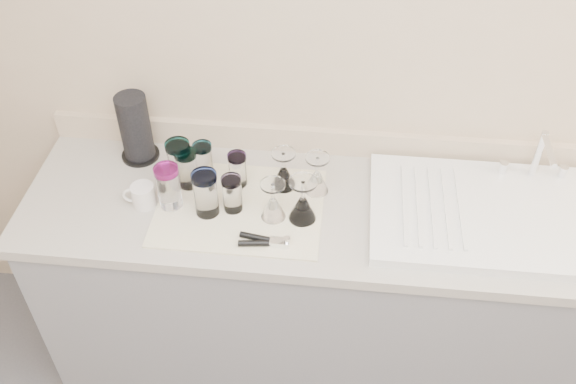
# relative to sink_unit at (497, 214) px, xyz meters

# --- Properties ---
(counter_unit) EXTENTS (2.06, 0.62, 0.90)m
(counter_unit) POSITION_rel_sink_unit_xyz_m (-0.55, -0.00, -0.47)
(counter_unit) COLOR slate
(counter_unit) RESTS_ON ground
(sink_unit) EXTENTS (0.82, 0.50, 0.22)m
(sink_unit) POSITION_rel_sink_unit_xyz_m (0.00, 0.00, 0.00)
(sink_unit) COLOR white
(sink_unit) RESTS_ON counter_unit
(dish_towel) EXTENTS (0.55, 0.42, 0.01)m
(dish_towel) POSITION_rel_sink_unit_xyz_m (-0.84, -0.04, -0.02)
(dish_towel) COLOR white
(dish_towel) RESTS_ON counter_unit
(tumbler_teal) EXTENTS (0.08, 0.08, 0.16)m
(tumbler_teal) POSITION_rel_sink_unit_xyz_m (-1.06, 0.07, 0.07)
(tumbler_teal) COLOR white
(tumbler_teal) RESTS_ON dish_towel
(tumbler_cyan) EXTENTS (0.07, 0.07, 0.13)m
(tumbler_cyan) POSITION_rel_sink_unit_xyz_m (-0.99, 0.10, 0.06)
(tumbler_cyan) COLOR white
(tumbler_cyan) RESTS_ON dish_towel
(tumbler_purple) EXTENTS (0.06, 0.06, 0.13)m
(tumbler_purple) POSITION_rel_sink_unit_xyz_m (-0.87, 0.07, 0.05)
(tumbler_purple) COLOR white
(tumbler_purple) RESTS_ON dish_towel
(tumbler_magenta) EXTENTS (0.08, 0.08, 0.16)m
(tumbler_magenta) POSITION_rel_sink_unit_xyz_m (-1.07, -0.06, 0.07)
(tumbler_magenta) COLOR white
(tumbler_magenta) RESTS_ON dish_towel
(tumbler_blue) EXTENTS (0.08, 0.08, 0.16)m
(tumbler_blue) POSITION_rel_sink_unit_xyz_m (-0.94, -0.08, 0.07)
(tumbler_blue) COLOR white
(tumbler_blue) RESTS_ON dish_towel
(tumbler_lavender) EXTENTS (0.07, 0.07, 0.13)m
(tumbler_lavender) POSITION_rel_sink_unit_xyz_m (-0.86, -0.05, 0.06)
(tumbler_lavender) COLOR white
(tumbler_lavender) RESTS_ON dish_towel
(tumbler_extra) EXTENTS (0.07, 0.07, 0.14)m
(tumbler_extra) POSITION_rel_sink_unit_xyz_m (-1.03, 0.05, 0.06)
(tumbler_extra) COLOR white
(tumbler_extra) RESTS_ON dish_towel
(goblet_back_left) EXTENTS (0.08, 0.08, 0.15)m
(goblet_back_left) POSITION_rel_sink_unit_xyz_m (-0.71, 0.08, 0.04)
(goblet_back_left) COLOR white
(goblet_back_left) RESTS_ON dish_towel
(goblet_back_right) EXTENTS (0.08, 0.08, 0.15)m
(goblet_back_right) POSITION_rel_sink_unit_xyz_m (-0.60, 0.07, 0.04)
(goblet_back_right) COLOR white
(goblet_back_right) RESTS_ON dish_towel
(goblet_front_left) EXTENTS (0.08, 0.08, 0.14)m
(goblet_front_left) POSITION_rel_sink_unit_xyz_m (-0.73, -0.07, 0.04)
(goblet_front_left) COLOR white
(goblet_front_left) RESTS_ON dish_towel
(goblet_front_right) EXTENTS (0.09, 0.09, 0.16)m
(goblet_front_right) POSITION_rel_sink_unit_xyz_m (-0.63, -0.07, 0.04)
(goblet_front_right) COLOR white
(goblet_front_right) RESTS_ON dish_towel
(can_opener) EXTENTS (0.16, 0.06, 0.02)m
(can_opener) POSITION_rel_sink_unit_xyz_m (-0.74, -0.20, -0.00)
(can_opener) COLOR silver
(can_opener) RESTS_ON dish_towel
(white_mug) EXTENTS (0.11, 0.08, 0.08)m
(white_mug) POSITION_rel_sink_unit_xyz_m (-1.16, -0.06, 0.02)
(white_mug) COLOR silver
(white_mug) RESTS_ON counter_unit
(paper_towel_roll) EXTENTS (0.14, 0.14, 0.26)m
(paper_towel_roll) POSITION_rel_sink_unit_xyz_m (-1.25, 0.19, 0.11)
(paper_towel_roll) COLOR black
(paper_towel_roll) RESTS_ON counter_unit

